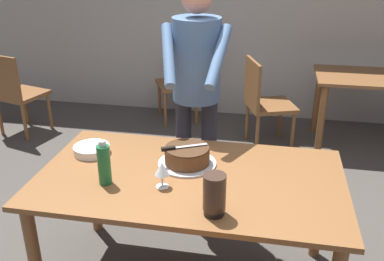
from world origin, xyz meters
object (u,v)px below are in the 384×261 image
at_px(water_bottle, 104,164).
at_px(person_cutting_cake, 196,82).
at_px(cake_knife, 175,148).
at_px(wine_glass_near, 162,170).
at_px(background_chair_1, 184,79).
at_px(cake_on_platter, 187,156).
at_px(background_table, 366,92).
at_px(plate_stack, 92,150).
at_px(hurricane_lamp, 214,194).
at_px(background_chair_2, 264,100).
at_px(main_dining_table, 190,191).
at_px(background_chair_0, 15,91).

xyz_separation_m(water_bottle, person_cutting_cake, (0.34, 0.85, 0.21)).
bearing_deg(cake_knife, wine_glass_near, -93.49).
height_order(cake_knife, background_chair_1, background_chair_1).
height_order(cake_on_platter, background_chair_1, background_chair_1).
height_order(person_cutting_cake, background_table, person_cutting_cake).
bearing_deg(water_bottle, plate_stack, 123.63).
bearing_deg(hurricane_lamp, water_bottle, 164.12).
bearing_deg(hurricane_lamp, cake_knife, 123.66).
bearing_deg(wine_glass_near, background_chair_2, 78.09).
relative_size(hurricane_lamp, background_table, 0.21).
height_order(cake_knife, wine_glass_near, wine_glass_near).
bearing_deg(background_chair_1, plate_stack, -91.28).
distance_m(cake_on_platter, background_table, 2.55).
xyz_separation_m(cake_knife, background_table, (1.44, 2.17, -0.29)).
xyz_separation_m(main_dining_table, background_chair_1, (-0.59, 2.63, -0.16)).
bearing_deg(main_dining_table, background_chair_1, 102.58).
xyz_separation_m(hurricane_lamp, background_chair_2, (0.16, 2.40, -0.37)).
distance_m(cake_knife, background_table, 2.62).
bearing_deg(hurricane_lamp, wine_glass_near, 147.55).
relative_size(water_bottle, background_chair_0, 0.28).
xyz_separation_m(person_cutting_cake, background_chair_1, (-0.50, 1.95, -0.58)).
height_order(cake_knife, background_chair_0, background_chair_0).
height_order(plate_stack, background_table, plate_stack).
xyz_separation_m(plate_stack, hurricane_lamp, (0.83, -0.50, 0.08)).
relative_size(main_dining_table, background_chair_0, 1.88).
bearing_deg(main_dining_table, background_chair_0, 140.34).
bearing_deg(hurricane_lamp, background_chair_0, 137.83).
bearing_deg(background_chair_0, wine_glass_near, -43.36).
relative_size(main_dining_table, background_table, 1.69).
bearing_deg(main_dining_table, wine_glass_near, -129.85).
distance_m(cake_on_platter, plate_stack, 0.60).
xyz_separation_m(plate_stack, background_table, (1.98, 2.10, -0.20)).
xyz_separation_m(hurricane_lamp, background_chair_1, (-0.77, 2.97, -0.37)).
relative_size(hurricane_lamp, background_chair_2, 0.23).
bearing_deg(background_chair_2, wine_glass_near, -101.91).
bearing_deg(plate_stack, background_chair_1, 88.72).
relative_size(main_dining_table, cake_knife, 6.73).
distance_m(cake_knife, plate_stack, 0.55).
distance_m(background_chair_1, background_chair_2, 1.09).
relative_size(main_dining_table, background_chair_1, 1.88).
relative_size(plate_stack, background_chair_2, 0.24).
bearing_deg(water_bottle, background_chair_1, 93.24).
relative_size(plate_stack, person_cutting_cake, 0.13).
xyz_separation_m(plate_stack, wine_glass_near, (0.52, -0.30, 0.08)).
height_order(cake_on_platter, cake_knife, cake_knife).
relative_size(cake_knife, plate_stack, 1.14).
height_order(cake_on_platter, background_chair_0, background_chair_0).
bearing_deg(person_cutting_cake, background_chair_0, 151.43).
height_order(water_bottle, background_table, water_bottle).
relative_size(plate_stack, wine_glass_near, 1.53).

